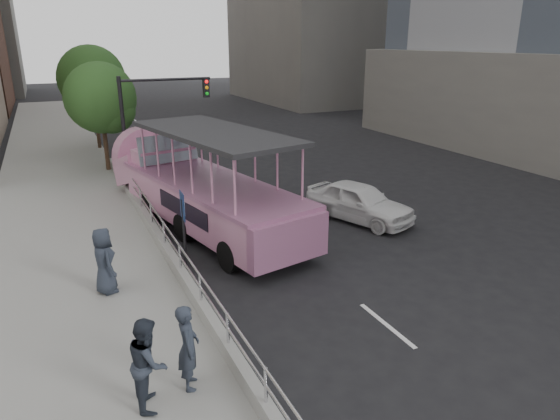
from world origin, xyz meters
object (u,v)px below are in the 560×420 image
object	(u,v)px
pedestrian_near	(188,347)
pedestrian_mid	(148,362)
parking_sign	(183,222)
street_tree_near	(103,101)
pedestrian_far	(104,261)
street_tree_far	(94,82)
duck_boat	(196,188)
car	(359,202)
traffic_signal	(150,114)

from	to	relation	value
pedestrian_near	pedestrian_mid	size ratio (longest dim) A/B	0.99
pedestrian_mid	parking_sign	world-z (taller)	parking_sign
pedestrian_mid	street_tree_near	distance (m)	18.91
pedestrian_near	parking_sign	world-z (taller)	parking_sign
pedestrian_far	parking_sign	world-z (taller)	parking_sign
pedestrian_mid	pedestrian_near	bearing A→B (deg)	-65.95
pedestrian_near	parking_sign	xyz separation A→B (m)	(1.38, 5.56, 0.44)
street_tree_near	street_tree_far	distance (m)	6.02
duck_boat	pedestrian_near	world-z (taller)	duck_boat
car	pedestrian_mid	bearing A→B (deg)	-162.76
duck_boat	street_tree_far	world-z (taller)	street_tree_far
car	parking_sign	distance (m)	7.56
traffic_signal	street_tree_far	bearing A→B (deg)	98.43
pedestrian_near	pedestrian_mid	distance (m)	0.80
pedestrian_far	street_tree_far	world-z (taller)	street_tree_far
pedestrian_far	street_tree_far	size ratio (longest dim) A/B	0.28
pedestrian_near	traffic_signal	distance (m)	15.42
duck_boat	car	bearing A→B (deg)	-21.99
pedestrian_far	street_tree_far	bearing A→B (deg)	-19.63
duck_boat	car	distance (m)	6.28
pedestrian_mid	traffic_signal	bearing A→B (deg)	-0.45
pedestrian_mid	street_tree_near	size ratio (longest dim) A/B	0.31
duck_boat	street_tree_far	bearing A→B (deg)	97.28
street_tree_near	pedestrian_far	bearing A→B (deg)	-97.42
pedestrian_far	traffic_signal	distance (m)	11.15
pedestrian_near	street_tree_far	world-z (taller)	street_tree_far
duck_boat	street_tree_near	bearing A→B (deg)	103.32
duck_boat	parking_sign	distance (m)	4.34
pedestrian_mid	street_tree_far	world-z (taller)	street_tree_far
duck_boat	pedestrian_far	size ratio (longest dim) A/B	6.48
parking_sign	street_tree_near	world-z (taller)	street_tree_near
pedestrian_mid	street_tree_far	bearing A→B (deg)	7.20
pedestrian_mid	parking_sign	size ratio (longest dim) A/B	0.70
car	street_tree_near	world-z (taller)	street_tree_near
duck_boat	parking_sign	size ratio (longest dim) A/B	4.60
duck_boat	pedestrian_mid	xyz separation A→B (m)	(-3.68, -9.79, -0.22)
street_tree_far	pedestrian_mid	bearing A→B (deg)	-94.12
duck_boat	traffic_signal	xyz separation A→B (m)	(-0.50, 5.44, 2.10)
parking_sign	street_tree_near	bearing A→B (deg)	92.56
pedestrian_near	street_tree_near	size ratio (longest dim) A/B	0.31
pedestrian_mid	street_tree_far	xyz separation A→B (m)	(1.78, 24.66, 3.12)
duck_boat	pedestrian_mid	world-z (taller)	duck_boat
car	pedestrian_far	size ratio (longest dim) A/B	2.44
pedestrian_far	street_tree_near	xyz separation A→B (m)	(1.80, 13.80, 2.62)
street_tree_near	traffic_signal	bearing A→B (deg)	-65.02
duck_boat	street_tree_far	distance (m)	15.27
street_tree_near	pedestrian_mid	bearing A→B (deg)	-94.83
car	street_tree_far	world-z (taller)	street_tree_far
duck_boat	pedestrian_far	distance (m)	6.29
parking_sign	street_tree_far	bearing A→B (deg)	91.14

